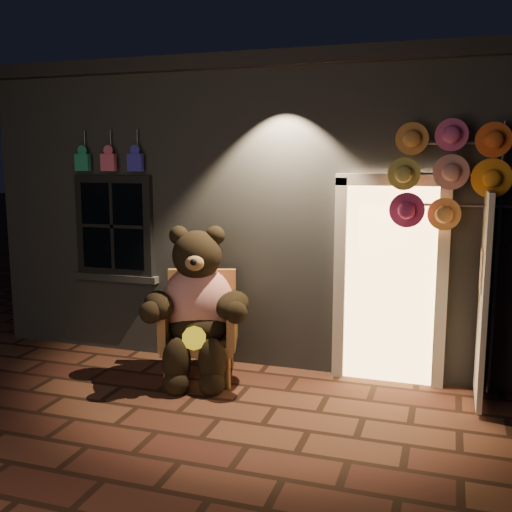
% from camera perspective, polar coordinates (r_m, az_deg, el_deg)
% --- Properties ---
extents(ground, '(60.00, 60.00, 0.00)m').
position_cam_1_polar(ground, '(5.66, -3.55, -15.19)').
color(ground, brown).
rests_on(ground, ground).
extents(shop_building, '(7.30, 5.95, 3.51)m').
position_cam_1_polar(shop_building, '(9.00, 5.75, 5.32)').
color(shop_building, slate).
rests_on(shop_building, ground).
extents(wicker_armchair, '(0.94, 0.90, 1.14)m').
position_cam_1_polar(wicker_armchair, '(6.53, -5.32, -6.54)').
color(wicker_armchair, '#B56F46').
rests_on(wicker_armchair, ground).
extents(teddy_bear, '(1.17, 1.07, 1.68)m').
position_cam_1_polar(teddy_bear, '(6.33, -5.63, -4.82)').
color(teddy_bear, red).
rests_on(teddy_bear, ground).
extents(hat_rack, '(1.53, 0.22, 2.71)m').
position_cam_1_polar(hat_rack, '(6.07, 19.31, 7.66)').
color(hat_rack, '#59595E').
rests_on(hat_rack, ground).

